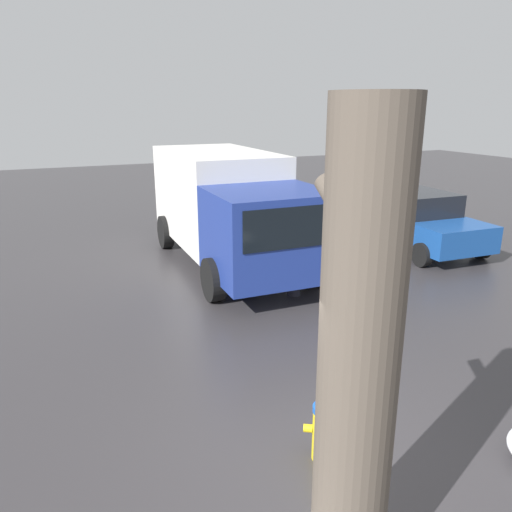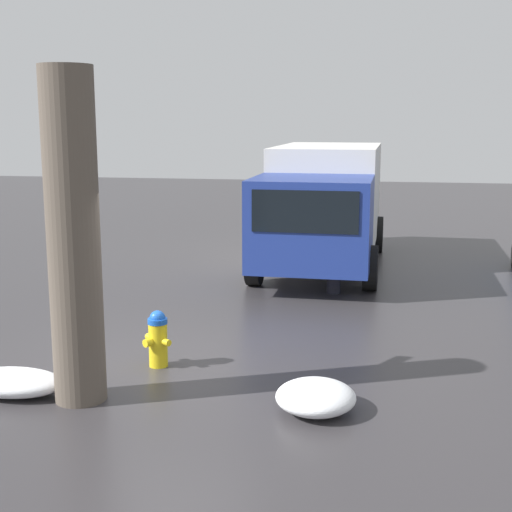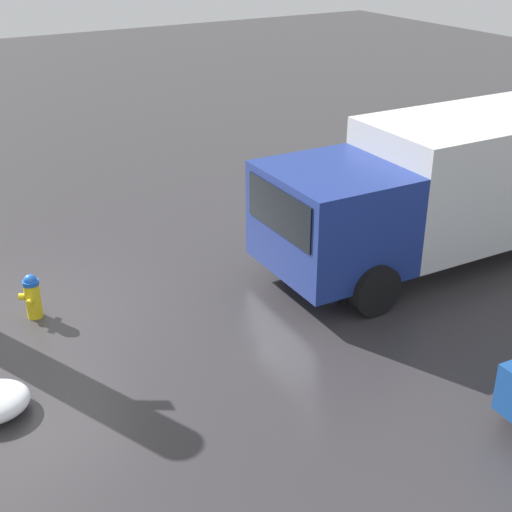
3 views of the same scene
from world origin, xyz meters
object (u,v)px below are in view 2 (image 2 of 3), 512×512
delivery_truck (324,202)px  pedestrian (334,243)px  tree_trunk (74,238)px  fire_hydrant (158,338)px

delivery_truck → pedestrian: size_ratio=3.64×
tree_trunk → fire_hydrant: bearing=-23.5°
tree_trunk → pedestrian: bearing=-24.1°
fire_hydrant → pedestrian: 5.08m
fire_hydrant → pedestrian: bearing=-172.3°
tree_trunk → delivery_truck: (8.52, -2.20, -0.50)m
fire_hydrant → delivery_truck: delivery_truck is taller
delivery_truck → pedestrian: 2.71m
tree_trunk → pedestrian: tree_trunk is taller
fire_hydrant → tree_trunk: 2.11m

